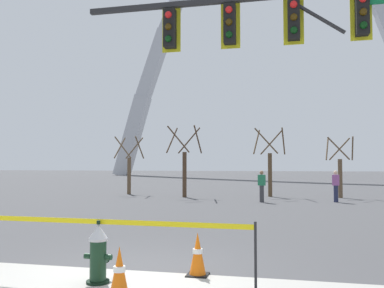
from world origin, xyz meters
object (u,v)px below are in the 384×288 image
object	(u,v)px
traffic_signal_gantry	(314,47)
pedestrian_standing_center	(262,186)
fire_hydrant	(98,254)
traffic_cone_mid_sidewalk	(119,273)
pedestrian_walking_left	(336,186)
monument_arch	(268,45)
traffic_cone_by_hydrant	(198,254)

from	to	relation	value
traffic_signal_gantry	pedestrian_standing_center	bearing A→B (deg)	98.50
fire_hydrant	traffic_cone_mid_sidewalk	world-z (taller)	fire_hydrant
traffic_cone_mid_sidewalk	pedestrian_walking_left	bearing A→B (deg)	73.83
traffic_signal_gantry	monument_arch	world-z (taller)	monument_arch
fire_hydrant	traffic_cone_by_hydrant	world-z (taller)	fire_hydrant
pedestrian_standing_center	monument_arch	bearing A→B (deg)	91.66
traffic_cone_mid_sidewalk	pedestrian_standing_center	distance (m)	15.69
pedestrian_standing_center	traffic_cone_mid_sidewalk	bearing A→B (deg)	-94.14
traffic_signal_gantry	monument_arch	bearing A→B (deg)	93.00
traffic_cone_mid_sidewalk	traffic_cone_by_hydrant	bearing A→B (deg)	59.79
fire_hydrant	pedestrian_standing_center	size ratio (longest dim) A/B	0.62
traffic_cone_by_hydrant	traffic_signal_gantry	distance (m)	5.05
traffic_cone_mid_sidewalk	pedestrian_standing_center	size ratio (longest dim) A/B	0.46
traffic_cone_by_hydrant	traffic_cone_mid_sidewalk	bearing A→B (deg)	-120.21
pedestrian_standing_center	traffic_cone_by_hydrant	bearing A→B (deg)	-91.22
fire_hydrant	pedestrian_standing_center	bearing A→B (deg)	83.33
traffic_cone_by_hydrant	pedestrian_standing_center	distance (m)	14.23
traffic_cone_by_hydrant	pedestrian_walking_left	distance (m)	15.59
traffic_cone_by_hydrant	traffic_cone_mid_sidewalk	size ratio (longest dim) A/B	1.00
traffic_cone_mid_sidewalk	monument_arch	distance (m)	69.16
traffic_signal_gantry	pedestrian_walking_left	world-z (taller)	traffic_signal_gantry
monument_arch	pedestrian_walking_left	size ratio (longest dim) A/B	35.04
fire_hydrant	pedestrian_walking_left	world-z (taller)	pedestrian_walking_left
monument_arch	pedestrian_walking_left	xyz separation A→B (m)	(5.10, -49.08, -21.54)
traffic_cone_mid_sidewalk	monument_arch	size ratio (longest dim) A/B	0.01
monument_arch	pedestrian_standing_center	xyz separation A→B (m)	(1.45, -49.93, -21.54)
fire_hydrant	traffic_cone_mid_sidewalk	size ratio (longest dim) A/B	1.36
fire_hydrant	pedestrian_walking_left	distance (m)	16.75
traffic_signal_gantry	monument_arch	xyz separation A→B (m)	(-3.25, 61.97, 17.96)
fire_hydrant	traffic_cone_mid_sidewalk	bearing A→B (deg)	-45.69
traffic_cone_by_hydrant	monument_arch	size ratio (longest dim) A/B	0.01
pedestrian_standing_center	traffic_signal_gantry	bearing A→B (deg)	-81.50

